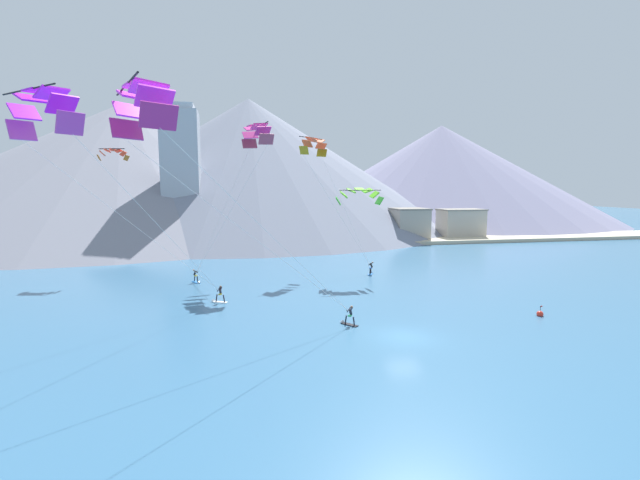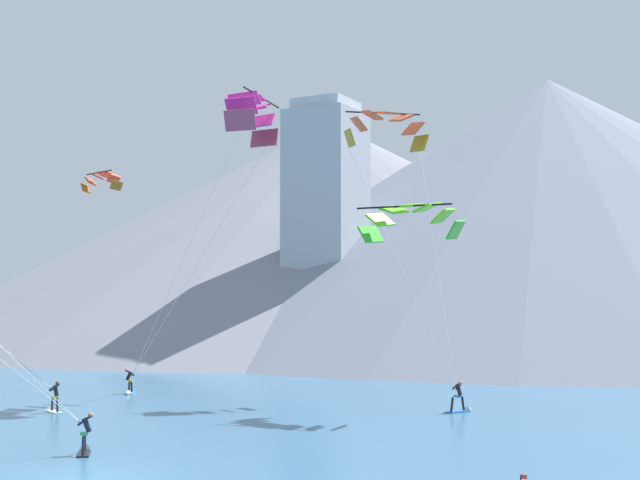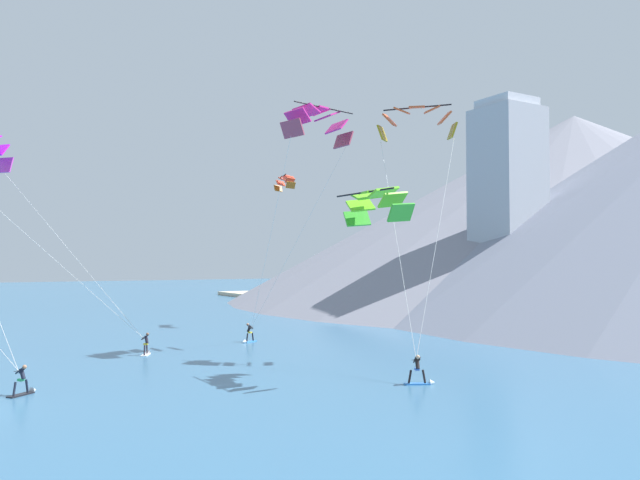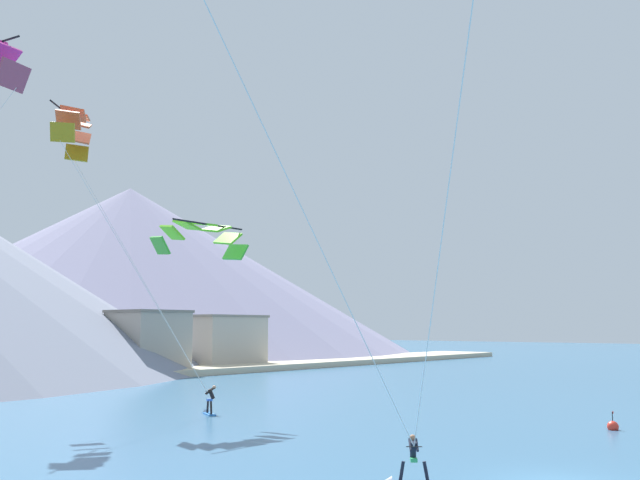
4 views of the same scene
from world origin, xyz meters
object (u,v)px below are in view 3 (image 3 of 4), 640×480
parafoil_kite_distant_low_drift (375,202)px  parafoil_kite_distant_high_outer (285,181)px  kitesurfer_near_lead (25,386)px  kitesurfer_mid_center (147,348)px  parafoil_kite_near_trail (318,122)px  kitesurfer_far_left (421,375)px  kitesurfer_near_trail (248,337)px  parafoil_kite_far_left (417,120)px

parafoil_kite_distant_low_drift → parafoil_kite_distant_high_outer: bearing=162.3°
kitesurfer_near_lead → parafoil_kite_distant_low_drift: 21.15m
kitesurfer_near_lead → kitesurfer_mid_center: bearing=139.5°
parafoil_kite_near_trail → parafoil_kite_distant_low_drift: (12.12, -3.19, -7.36)m
kitesurfer_far_left → parafoil_kite_distant_high_outer: size_ratio=0.45×
kitesurfer_near_trail → parafoil_kite_near_trail: 18.85m
parafoil_kite_far_left → parafoil_kite_distant_high_outer: bearing=173.3°
parafoil_kite_near_trail → parafoil_kite_distant_high_outer: size_ratio=4.47×
kitesurfer_near_trail → parafoil_kite_far_left: 23.02m
parafoil_kite_far_left → parafoil_kite_distant_low_drift: parafoil_kite_far_left is taller
kitesurfer_near_trail → kitesurfer_far_left: size_ratio=0.98×
parafoil_kite_far_left → parafoil_kite_distant_low_drift: (4.27, -6.60, -6.41)m
kitesurfer_far_left → parafoil_kite_near_trail: (-14.27, 1.67, 17.10)m
parafoil_kite_far_left → parafoil_kite_distant_high_outer: (-25.83, 3.02, -1.20)m
parafoil_kite_near_trail → parafoil_kite_far_left: size_ratio=1.06×
kitesurfer_near_trail → kitesurfer_far_left: 21.65m
kitesurfer_near_lead → parafoil_kite_distant_high_outer: bearing=131.3°
parafoil_kite_near_trail → parafoil_kite_distant_high_outer: parafoil_kite_near_trail is taller
kitesurfer_mid_center → kitesurfer_near_trail: bearing=106.7°
kitesurfer_far_left → parafoil_kite_distant_low_drift: 10.09m
kitesurfer_far_left → parafoil_kite_far_left: parafoil_kite_far_left is taller
parafoil_kite_distant_low_drift → kitesurfer_near_lead: bearing=-109.0°
kitesurfer_far_left → parafoil_kite_distant_low_drift: (-2.15, -1.52, 9.74)m
kitesurfer_mid_center → kitesurfer_far_left: bearing=28.4°
parafoil_kite_near_trail → kitesurfer_near_trail: bearing=-161.1°
parafoil_kite_near_trail → parafoil_kite_distant_low_drift: bearing=-14.7°
kitesurfer_near_lead → parafoil_kite_far_left: 29.29m
parafoil_kite_far_left → parafoil_kite_distant_high_outer: size_ratio=4.20×
kitesurfer_near_trail → parafoil_kite_near_trail: (7.37, 2.52, 17.17)m
parafoil_kite_far_left → parafoil_kite_distant_high_outer: 26.04m
parafoil_kite_distant_high_outer → parafoil_kite_distant_low_drift: parafoil_kite_distant_high_outer is taller
kitesurfer_near_trail → kitesurfer_mid_center: (2.81, -9.34, 0.02)m
kitesurfer_near_lead → kitesurfer_far_left: bearing=66.8°
kitesurfer_near_trail → parafoil_kite_near_trail: bearing=18.9°
kitesurfer_near_lead → parafoil_kite_distant_low_drift: bearing=71.0°
kitesurfer_near_trail → parafoil_kite_distant_low_drift: bearing=-2.0°
kitesurfer_near_lead → parafoil_kite_distant_low_drift: size_ratio=0.28×
kitesurfer_mid_center → parafoil_kite_near_trail: parafoil_kite_near_trail is taller
kitesurfer_far_left → parafoil_kite_far_left: size_ratio=0.11×
kitesurfer_near_trail → kitesurfer_near_lead: bearing=-53.9°
kitesurfer_mid_center → kitesurfer_far_left: size_ratio=0.99×
kitesurfer_mid_center → parafoil_kite_distant_high_outer: size_ratio=0.44×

